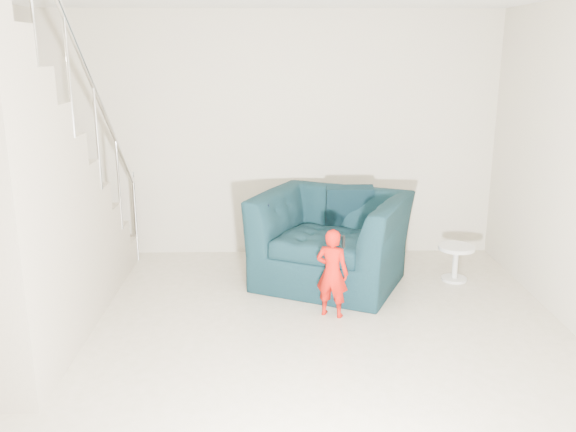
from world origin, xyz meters
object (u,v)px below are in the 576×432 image
(armchair, at_px, (331,239))
(staircase, at_px, (11,228))
(toddler, at_px, (332,273))
(side_table, at_px, (456,257))

(armchair, height_order, staircase, staircase)
(toddler, relative_size, staircase, 0.22)
(toddler, bearing_deg, armchair, -71.62)
(side_table, height_order, staircase, staircase)
(side_table, distance_m, staircase, 4.12)
(toddler, xyz_separation_m, side_table, (1.33, 0.83, -0.15))
(armchair, bearing_deg, staircase, -129.97)
(toddler, bearing_deg, staircase, 32.35)
(toddler, xyz_separation_m, staircase, (-2.53, -0.41, 0.55))
(armchair, distance_m, staircase, 2.91)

